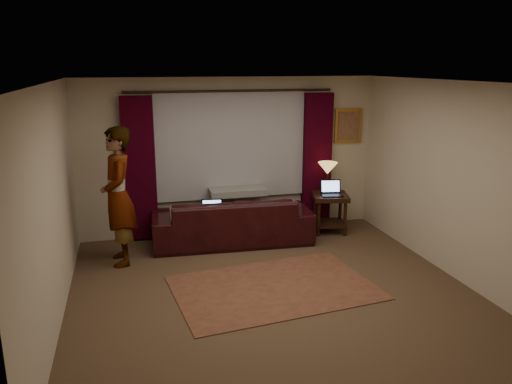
{
  "coord_description": "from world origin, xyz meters",
  "views": [
    {
      "loc": [
        -1.67,
        -5.57,
        2.81
      ],
      "look_at": [
        0.1,
        1.2,
        1.0
      ],
      "focal_mm": 35.0,
      "sensor_mm": 36.0,
      "label": 1
    }
  ],
  "objects_px": {
    "sofa": "(232,212)",
    "end_table": "(330,213)",
    "tiffany_lamp": "(327,178)",
    "laptop_sofa": "(212,209)",
    "laptop_table": "(332,188)",
    "person": "(118,197)"
  },
  "relations": [
    {
      "from": "tiffany_lamp",
      "to": "laptop_table",
      "type": "height_order",
      "value": "tiffany_lamp"
    },
    {
      "from": "laptop_table",
      "to": "person",
      "type": "bearing_deg",
      "value": -162.82
    },
    {
      "from": "sofa",
      "to": "laptop_table",
      "type": "bearing_deg",
      "value": -177.23
    },
    {
      "from": "sofa",
      "to": "tiffany_lamp",
      "type": "height_order",
      "value": "tiffany_lamp"
    },
    {
      "from": "tiffany_lamp",
      "to": "sofa",
      "type": "bearing_deg",
      "value": -174.0
    },
    {
      "from": "laptop_sofa",
      "to": "laptop_table",
      "type": "bearing_deg",
      "value": 12.73
    },
    {
      "from": "tiffany_lamp",
      "to": "end_table",
      "type": "bearing_deg",
      "value": -78.98
    },
    {
      "from": "sofa",
      "to": "person",
      "type": "bearing_deg",
      "value": 17.39
    },
    {
      "from": "end_table",
      "to": "tiffany_lamp",
      "type": "distance_m",
      "value": 0.61
    },
    {
      "from": "end_table",
      "to": "laptop_table",
      "type": "bearing_deg",
      "value": -97.25
    },
    {
      "from": "sofa",
      "to": "end_table",
      "type": "xyz_separation_m",
      "value": [
        1.72,
        0.07,
        -0.18
      ]
    },
    {
      "from": "end_table",
      "to": "laptop_table",
      "type": "xyz_separation_m",
      "value": [
        -0.01,
        -0.08,
        0.46
      ]
    },
    {
      "from": "laptop_sofa",
      "to": "person",
      "type": "bearing_deg",
      "value": -159.92
    },
    {
      "from": "laptop_sofa",
      "to": "laptop_table",
      "type": "height_order",
      "value": "laptop_table"
    },
    {
      "from": "laptop_sofa",
      "to": "end_table",
      "type": "bearing_deg",
      "value": 14.93
    },
    {
      "from": "sofa",
      "to": "end_table",
      "type": "bearing_deg",
      "value": -174.54
    },
    {
      "from": "end_table",
      "to": "person",
      "type": "xyz_separation_m",
      "value": [
        -3.44,
        -0.51,
        0.66
      ]
    },
    {
      "from": "tiffany_lamp",
      "to": "laptop_table",
      "type": "distance_m",
      "value": 0.24
    },
    {
      "from": "person",
      "to": "tiffany_lamp",
      "type": "bearing_deg",
      "value": 93.89
    },
    {
      "from": "end_table",
      "to": "sofa",
      "type": "bearing_deg",
      "value": -177.7
    },
    {
      "from": "tiffany_lamp",
      "to": "person",
      "type": "bearing_deg",
      "value": -169.79
    },
    {
      "from": "person",
      "to": "laptop_sofa",
      "type": "bearing_deg",
      "value": 95.13
    }
  ]
}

